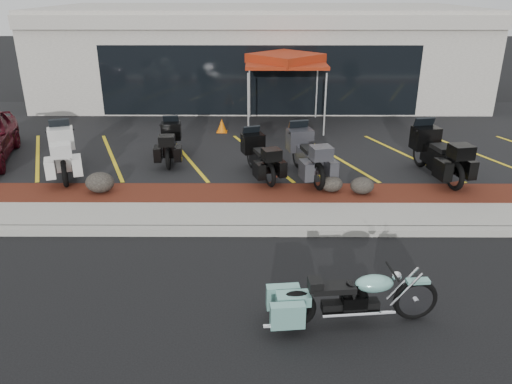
{
  "coord_description": "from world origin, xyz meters",
  "views": [
    {
      "loc": [
        -0.07,
        -8.42,
        4.84
      ],
      "look_at": [
        -0.1,
        1.2,
        0.84
      ],
      "focal_mm": 35.0,
      "sensor_mm": 36.0,
      "label": 1
    }
  ],
  "objects_px": {
    "touring_white": "(62,143)",
    "popup_canopy": "(286,61)",
    "traffic_cone": "(222,125)",
    "hero_cruiser": "(416,294)"
  },
  "relations": [
    {
      "from": "touring_white",
      "to": "popup_canopy",
      "type": "distance_m",
      "value": 7.86
    },
    {
      "from": "touring_white",
      "to": "traffic_cone",
      "type": "relative_size",
      "value": 5.08
    },
    {
      "from": "hero_cruiser",
      "to": "touring_white",
      "type": "height_order",
      "value": "touring_white"
    },
    {
      "from": "touring_white",
      "to": "popup_canopy",
      "type": "bearing_deg",
      "value": -76.31
    },
    {
      "from": "touring_white",
      "to": "popup_canopy",
      "type": "xyz_separation_m",
      "value": [
        6.35,
        4.33,
        1.62
      ]
    },
    {
      "from": "hero_cruiser",
      "to": "popup_canopy",
      "type": "xyz_separation_m",
      "value": [
        -1.48,
        11.07,
        1.98
      ]
    },
    {
      "from": "hero_cruiser",
      "to": "popup_canopy",
      "type": "bearing_deg",
      "value": 92.03
    },
    {
      "from": "touring_white",
      "to": "traffic_cone",
      "type": "height_order",
      "value": "touring_white"
    },
    {
      "from": "traffic_cone",
      "to": "touring_white",
      "type": "bearing_deg",
      "value": -139.98
    },
    {
      "from": "touring_white",
      "to": "popup_canopy",
      "type": "height_order",
      "value": "popup_canopy"
    }
  ]
}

